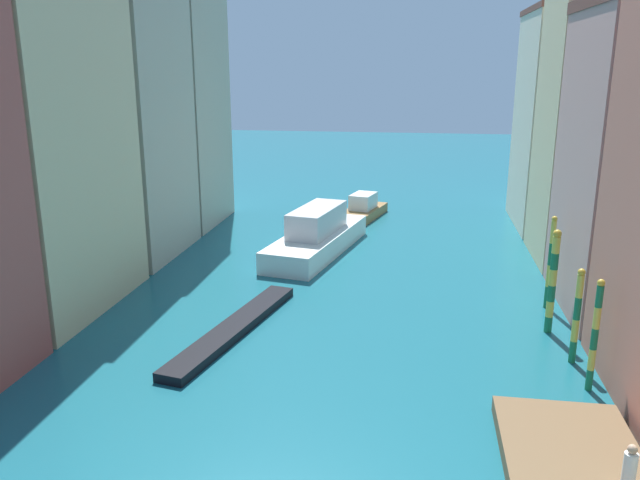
% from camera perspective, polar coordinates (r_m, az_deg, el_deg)
% --- Properties ---
extents(ground_plane, '(154.00, 154.00, 0.00)m').
position_cam_1_polar(ground_plane, '(38.60, 2.89, -1.99)').
color(ground_plane, '#196070').
extents(building_left_1, '(6.94, 9.61, 15.57)m').
position_cam_1_polar(building_left_1, '(32.94, -24.70, 7.51)').
color(building_left_1, beige).
rests_on(building_left_1, ground).
extents(building_left_2, '(6.94, 8.39, 17.68)m').
position_cam_1_polar(building_left_2, '(40.91, -17.67, 10.94)').
color(building_left_2, '#BCB299').
rests_on(building_left_2, ground).
extents(building_left_3, '(6.94, 7.92, 19.17)m').
position_cam_1_polar(building_left_3, '(48.49, -13.32, 12.72)').
color(building_left_3, '#BCB299').
rests_on(building_left_3, ground).
extents(building_right_3, '(6.94, 7.30, 17.92)m').
position_cam_1_polar(building_right_3, '(40.94, 24.22, 10.50)').
color(building_right_3, beige).
rests_on(building_right_3, ground).
extents(building_right_4, '(6.94, 9.54, 15.37)m').
position_cam_1_polar(building_right_4, '(49.58, 21.48, 9.92)').
color(building_right_4, beige).
rests_on(building_right_4, ground).
extents(waterfront_dock, '(4.01, 7.65, 0.54)m').
position_cam_1_polar(waterfront_dock, '(20.61, 22.06, -18.95)').
color(waterfront_dock, brown).
rests_on(waterfront_dock, ground).
extents(person_on_dock, '(0.36, 0.36, 1.40)m').
position_cam_1_polar(person_on_dock, '(19.71, 25.87, -17.97)').
color(person_on_dock, white).
rests_on(person_on_dock, waterfront_dock).
extents(mooring_pole_0, '(0.27, 0.27, 4.28)m').
position_cam_1_polar(mooring_pole_0, '(25.12, 23.30, -7.76)').
color(mooring_pole_0, '#197247').
rests_on(mooring_pole_0, ground).
extents(mooring_pole_1, '(0.30, 0.30, 3.94)m').
position_cam_1_polar(mooring_pole_1, '(27.19, 21.92, -6.25)').
color(mooring_pole_1, '#197247').
rests_on(mooring_pole_1, ground).
extents(mooring_pole_2, '(0.36, 0.36, 4.72)m').
position_cam_1_polar(mooring_pole_2, '(29.71, 20.03, -3.43)').
color(mooring_pole_2, '#197247').
rests_on(mooring_pole_2, ground).
extents(mooring_pole_3, '(0.27, 0.27, 4.61)m').
position_cam_1_polar(mooring_pole_3, '(32.70, 19.85, -1.84)').
color(mooring_pole_3, '#197247').
rests_on(mooring_pole_3, ground).
extents(vaporetto_white, '(5.30, 11.45, 2.91)m').
position_cam_1_polar(vaporetto_white, '(40.33, -0.26, 0.37)').
color(vaporetto_white, white).
rests_on(vaporetto_white, ground).
extents(gondola_black, '(3.35, 10.55, 0.40)m').
position_cam_1_polar(gondola_black, '(28.94, -7.67, -7.78)').
color(gondola_black, black).
rests_on(gondola_black, ground).
extents(motorboat_0, '(3.55, 6.13, 1.87)m').
position_cam_1_polar(motorboat_0, '(49.88, 3.86, 2.78)').
color(motorboat_0, olive).
rests_on(motorboat_0, ground).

